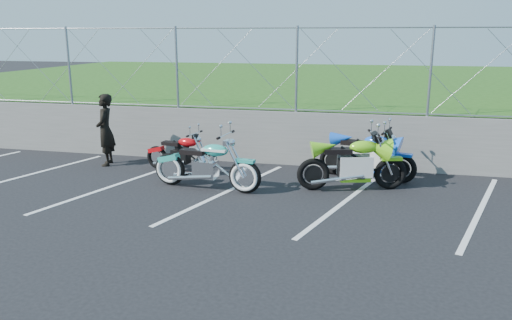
% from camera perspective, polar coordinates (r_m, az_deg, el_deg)
% --- Properties ---
extents(ground, '(90.00, 90.00, 0.00)m').
position_cam_1_polar(ground, '(9.26, -5.03, -5.45)').
color(ground, black).
rests_on(ground, ground).
extents(retaining_wall, '(30.00, 0.22, 1.30)m').
position_cam_1_polar(retaining_wall, '(12.35, -0.08, 2.71)').
color(retaining_wall, '#62625E').
rests_on(retaining_wall, ground).
extents(grass_field, '(30.00, 20.00, 1.30)m').
position_cam_1_polar(grass_field, '(22.09, 5.87, 7.71)').
color(grass_field, '#204A13').
rests_on(grass_field, ground).
extents(chain_link_fence, '(28.00, 0.03, 2.00)m').
position_cam_1_polar(chain_link_fence, '(12.13, -0.09, 10.37)').
color(chain_link_fence, gray).
rests_on(chain_link_fence, retaining_wall).
extents(parking_lines, '(18.29, 4.31, 0.01)m').
position_cam_1_polar(parking_lines, '(9.91, 3.41, -4.08)').
color(parking_lines, silver).
rests_on(parking_lines, ground).
extents(cruiser_turquoise, '(2.38, 0.75, 1.18)m').
position_cam_1_polar(cruiser_turquoise, '(10.23, -5.55, -0.77)').
color(cruiser_turquoise, black).
rests_on(cruiser_turquoise, ground).
extents(naked_orange, '(1.87, 0.63, 0.94)m').
position_cam_1_polar(naked_orange, '(11.64, -8.43, 0.59)').
color(naked_orange, black).
rests_on(naked_orange, ground).
extents(sportbike_green, '(2.21, 0.86, 1.17)m').
position_cam_1_polar(sportbike_green, '(10.34, 11.11, -0.65)').
color(sportbike_green, black).
rests_on(sportbike_green, ground).
extents(sportbike_blue, '(2.13, 0.79, 1.12)m').
position_cam_1_polar(sportbike_blue, '(11.19, 12.68, 0.28)').
color(sportbike_blue, black).
rests_on(sportbike_blue, ground).
extents(person_standing, '(0.59, 0.73, 1.73)m').
position_cam_1_polar(person_standing, '(12.57, -16.84, 3.31)').
color(person_standing, black).
rests_on(person_standing, ground).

